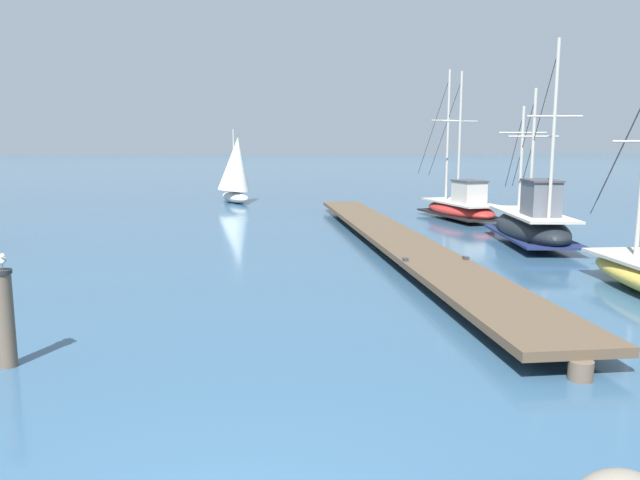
% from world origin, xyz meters
% --- Properties ---
extents(floating_dock, '(3.75, 23.41, 0.53)m').
position_xyz_m(floating_dock, '(6.42, 14.77, 0.36)').
color(floating_dock, brown).
rests_on(floating_dock, ground).
extents(fishing_boat_0, '(3.07, 6.22, 6.54)m').
position_xyz_m(fishing_boat_0, '(11.19, 14.30, 0.71)').
color(fishing_boat_0, black).
rests_on(fishing_boat_0, ground).
extents(fishing_boat_2, '(2.29, 7.22, 6.82)m').
position_xyz_m(fishing_boat_2, '(11.87, 21.43, 0.58)').
color(fishing_boat_2, '#AD2823').
rests_on(fishing_boat_2, ground).
extents(mooring_piling, '(0.30, 0.30, 1.53)m').
position_xyz_m(mooring_piling, '(-2.88, 5.50, 0.80)').
color(mooring_piling, brown).
rests_on(mooring_piling, ground).
extents(perched_seagull, '(0.26, 0.35, 0.27)m').
position_xyz_m(perched_seagull, '(-2.88, 5.51, 1.68)').
color(perched_seagull, gold).
rests_on(perched_seagull, mooring_piling).
extents(distant_sailboat, '(2.55, 3.88, 4.26)m').
position_xyz_m(distant_sailboat, '(2.37, 31.59, 1.88)').
color(distant_sailboat, silver).
rests_on(distant_sailboat, ground).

